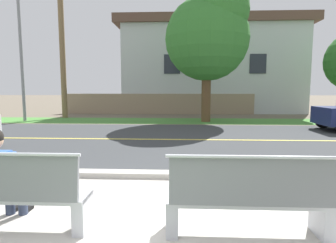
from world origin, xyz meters
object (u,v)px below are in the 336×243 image
object	(u,v)px
seated_person_blue	(1,173)
bench_left	(9,195)
shade_tree_far_left	(210,32)
streetlamp	(22,40)
bench_right	(248,200)

from	to	relation	value
seated_person_blue	bench_left	bearing A→B (deg)	-41.72
bench_left	shade_tree_far_left	distance (m)	12.86
streetlamp	bench_right	bearing A→B (deg)	-51.92
shade_tree_far_left	seated_person_blue	bearing A→B (deg)	-107.58
bench_right	seated_person_blue	xyz separation A→B (m)	(-3.02, 0.17, 0.22)
seated_person_blue	shade_tree_far_left	size ratio (longest dim) A/B	0.18
bench_right	shade_tree_far_left	distance (m)	12.40
seated_person_blue	streetlamp	distance (m)	13.68
bench_left	shade_tree_far_left	size ratio (longest dim) A/B	0.27
bench_right	shade_tree_far_left	bearing A→B (deg)	86.93
bench_left	bench_right	world-z (taller)	same
bench_left	shade_tree_far_left	xyz separation A→B (m)	(3.45, 11.67, 4.13)
seated_person_blue	shade_tree_far_left	world-z (taller)	shade_tree_far_left
shade_tree_far_left	bench_left	bearing A→B (deg)	-106.47
seated_person_blue	shade_tree_far_left	xyz separation A→B (m)	(3.64, 11.50, 3.91)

